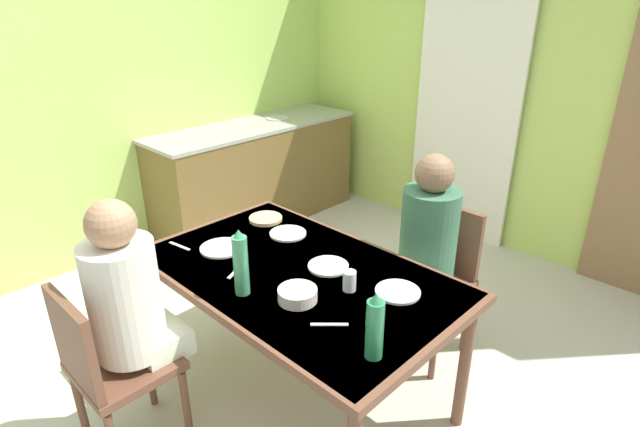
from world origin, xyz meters
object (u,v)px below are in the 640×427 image
person_far_diner (427,235)px  serving_bowl_center (298,295)px  dining_table (298,283)px  water_bottle_green_far (375,328)px  person_near_diner (127,296)px  chair_far_diner (436,272)px  kitchen_counter (256,173)px  water_bottle_green_near (241,264)px  chair_near_diner (107,365)px

person_far_diner → serving_bowl_center: bearing=84.0°
dining_table → water_bottle_green_far: (0.63, -0.23, 0.19)m
person_near_diner → chair_far_diner: bearing=68.8°
kitchen_counter → chair_far_diner: size_ratio=2.22×
person_near_diner → water_bottle_green_far: bearing=25.7°
person_near_diner → kitchen_counter: bearing=128.9°
kitchen_counter → dining_table: kitchen_counter is taller
person_near_diner → water_bottle_green_near: size_ratio=2.50×
person_near_diner → person_far_diner: (0.58, 1.37, 0.00)m
serving_bowl_center → person_far_diner: bearing=84.0°
chair_near_diner → person_near_diner: 0.31m
water_bottle_green_near → serving_bowl_center: (0.21, 0.13, -0.12)m
kitchen_counter → chair_far_diner: (2.15, -0.44, 0.05)m
chair_near_diner → water_bottle_green_far: bearing=32.0°
chair_near_diner → chair_far_diner: (0.58, 1.64, 0.00)m
person_near_diner → water_bottle_green_near: person_near_diner is taller
kitchen_counter → water_bottle_green_near: (1.85, -1.56, 0.44)m
water_bottle_green_far → serving_bowl_center: size_ratio=1.57×
water_bottle_green_far → serving_bowl_center: bearing=173.0°
dining_table → water_bottle_green_far: water_bottle_green_far is taller
serving_bowl_center → kitchen_counter: bearing=145.3°
person_near_diner → water_bottle_green_far: size_ratio=2.89×
person_far_diner → serving_bowl_center: 0.86m
person_far_diner → water_bottle_green_far: 0.98m
water_bottle_green_near → water_bottle_green_far: 0.68m
water_bottle_green_far → serving_bowl_center: 0.47m
chair_near_diner → chair_far_diner: same height
person_near_diner → serving_bowl_center: 0.71m
person_far_diner → person_near_diner: bearing=66.9°
water_bottle_green_near → chair_far_diner: bearing=74.8°
chair_far_diner → person_far_diner: person_far_diner is taller
water_bottle_green_far → dining_table: bearing=160.4°
dining_table → chair_far_diner: (0.27, 0.82, -0.18)m
chair_near_diner → chair_far_diner: bearing=70.4°
kitchen_counter → water_bottle_green_near: water_bottle_green_near is taller
chair_far_diner → person_near_diner: size_ratio=1.13×
dining_table → serving_bowl_center: bearing=-43.8°
chair_near_diner → person_near_diner: size_ratio=1.13×
dining_table → water_bottle_green_near: water_bottle_green_near is taller
serving_bowl_center → water_bottle_green_far: bearing=-7.0°
dining_table → person_near_diner: 0.76m
chair_far_diner → person_near_diner: (-0.58, -1.51, 0.28)m
kitchen_counter → dining_table: bearing=-33.7°
chair_near_diner → water_bottle_green_far: water_bottle_green_far is taller
chair_far_diner → water_bottle_green_far: size_ratio=3.26×
person_near_diner → dining_table: bearing=65.0°
person_far_diner → water_bottle_green_near: person_far_diner is taller
kitchen_counter → water_bottle_green_near: bearing=-40.1°
water_bottle_green_near → water_bottle_green_far: size_ratio=1.15×
serving_bowl_center → water_bottle_green_near: bearing=-149.2°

